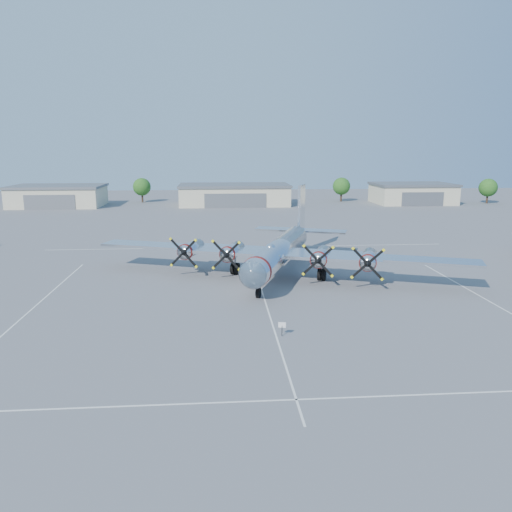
{
  "coord_description": "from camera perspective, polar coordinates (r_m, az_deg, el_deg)",
  "views": [
    {
      "loc": [
        -4.55,
        -49.11,
        14.82
      ],
      "look_at": [
        -0.41,
        3.92,
        3.2
      ],
      "focal_mm": 35.0,
      "sensor_mm": 36.0,
      "label": 1
    }
  ],
  "objects": [
    {
      "name": "parking_lines",
      "position": [
        49.83,
        0.98,
        -4.97
      ],
      "size": [
        60.0,
        50.08,
        0.01
      ],
      "color": "silver",
      "rests_on": "ground"
    },
    {
      "name": "hangar_east",
      "position": [
        141.73,
        17.44,
        6.86
      ],
      "size": [
        20.6,
        14.6,
        5.4
      ],
      "color": "beige",
      "rests_on": "ground"
    },
    {
      "name": "tree_west",
      "position": [
        141.0,
        -12.92,
        7.71
      ],
      "size": [
        4.8,
        4.8,
        6.64
      ],
      "color": "#382619",
      "rests_on": "ground"
    },
    {
      "name": "ground",
      "position": [
        51.5,
        0.79,
        -4.4
      ],
      "size": [
        260.0,
        260.0,
        0.0
      ],
      "primitive_type": "plane",
      "color": "#5D5D5F",
      "rests_on": "ground"
    },
    {
      "name": "info_placard",
      "position": [
        40.29,
        3.0,
        -8.04
      ],
      "size": [
        0.6,
        0.16,
        1.16
      ],
      "rotation": [
        0.0,
        0.0,
        -0.19
      ],
      "color": "black",
      "rests_on": "ground"
    },
    {
      "name": "tree_far_east",
      "position": [
        148.48,
        25.0,
        7.09
      ],
      "size": [
        4.8,
        4.8,
        6.64
      ],
      "color": "#382619",
      "rests_on": "ground"
    },
    {
      "name": "hangar_west",
      "position": [
        137.7,
        -21.68,
        6.42
      ],
      "size": [
        22.6,
        14.6,
        5.4
      ],
      "color": "beige",
      "rests_on": "ground"
    },
    {
      "name": "hangar_center",
      "position": [
        131.71,
        -2.49,
        7.04
      ],
      "size": [
        28.6,
        14.6,
        5.4
      ],
      "color": "beige",
      "rests_on": "ground"
    },
    {
      "name": "main_bomber_b29",
      "position": [
        59.99,
        2.87,
        -2.0
      ],
      "size": [
        51.55,
        43.27,
        9.71
      ],
      "primitive_type": null,
      "rotation": [
        0.0,
        0.0,
        -0.35
      ],
      "color": "silver",
      "rests_on": "ground"
    },
    {
      "name": "tree_east",
      "position": [
        141.79,
        9.74,
        7.86
      ],
      "size": [
        4.8,
        4.8,
        6.64
      ],
      "color": "#382619",
      "rests_on": "ground"
    }
  ]
}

